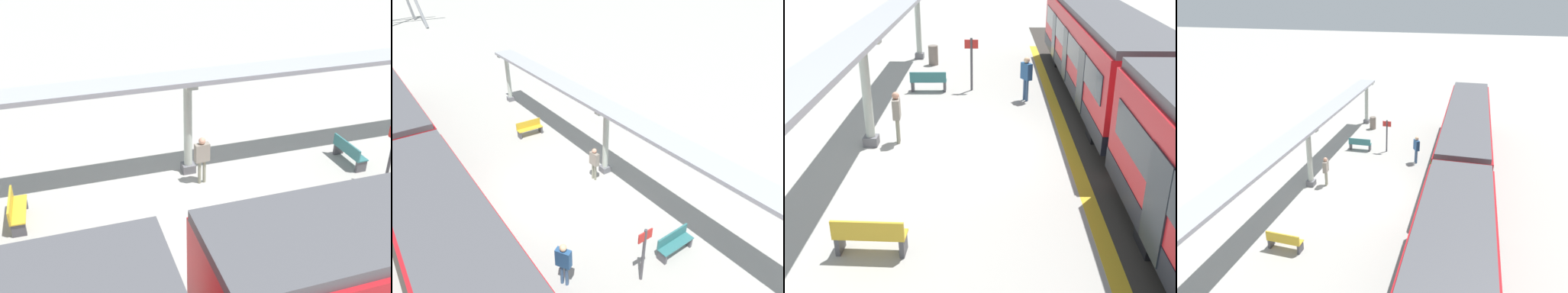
# 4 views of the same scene
# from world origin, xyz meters

# --- Properties ---
(ground_plane) EXTENTS (176.00, 176.00, 0.00)m
(ground_plane) POSITION_xyz_m (0.00, 0.00, 0.00)
(ground_plane) COLOR #AAA8A1
(tactile_edge_strip) EXTENTS (0.39, 28.76, 0.01)m
(tactile_edge_strip) POSITION_xyz_m (-3.23, 0.00, 0.00)
(tactile_edge_strip) COLOR gold
(tactile_edge_strip) RESTS_ON ground
(trackbed) EXTENTS (3.20, 40.76, 0.01)m
(trackbed) POSITION_xyz_m (-5.03, 0.00, 0.00)
(trackbed) COLOR #38332D
(trackbed) RESTS_ON ground
(canopy_pillar_second) EXTENTS (1.10, 0.44, 3.33)m
(canopy_pillar_second) POSITION_xyz_m (2.98, 0.02, 1.69)
(canopy_pillar_second) COLOR slate
(canopy_pillar_second) RESTS_ON ground
(canopy_pillar_third) EXTENTS (1.10, 0.44, 3.33)m
(canopy_pillar_third) POSITION_xyz_m (2.98, 11.10, 1.69)
(canopy_pillar_third) COLOR slate
(canopy_pillar_third) RESTS_ON ground
(canopy_beam) EXTENTS (1.20, 23.19, 0.16)m
(canopy_beam) POSITION_xyz_m (2.98, -0.09, 3.41)
(canopy_beam) COLOR #A8AAB2
(canopy_beam) RESTS_ON canopy_pillar_nearest
(bench_near_end) EXTENTS (1.51, 0.48, 0.86)m
(bench_near_end) POSITION_xyz_m (1.83, -5.56, 0.44)
(bench_near_end) COLOR #307072
(bench_near_end) RESTS_ON ground
(bench_mid_platform) EXTENTS (1.51, 0.49, 0.86)m
(bench_mid_platform) POSITION_xyz_m (1.71, 5.63, 0.44)
(bench_mid_platform) COLOR gold
(bench_mid_platform) RESTS_ON ground
(platform_info_sign) EXTENTS (0.56, 0.10, 2.20)m
(platform_info_sign) POSITION_xyz_m (0.03, -5.79, 1.33)
(platform_info_sign) COLOR #4C4C51
(platform_info_sign) RESTS_ON ground
(passenger_waiting_near_edge) EXTENTS (0.45, 0.55, 1.74)m
(passenger_waiting_near_edge) POSITION_xyz_m (-2.15, -4.48, 1.09)
(passenger_waiting_near_edge) COLOR #38557C
(passenger_waiting_near_edge) RESTS_ON ground
(passenger_by_the_benches) EXTENTS (0.26, 0.50, 1.68)m
(passenger_by_the_benches) POSITION_xyz_m (2.16, -0.20, 1.05)
(passenger_by_the_benches) COLOR gray
(passenger_by_the_benches) RESTS_ON ground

